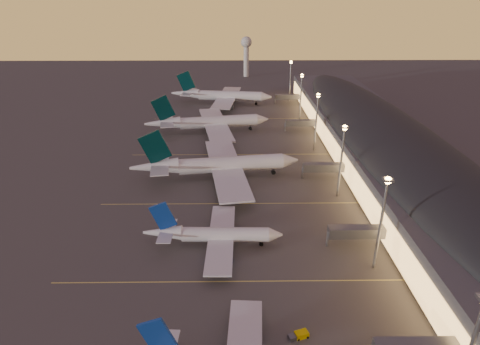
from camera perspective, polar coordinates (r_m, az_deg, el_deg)
name	(u,v)px	position (r m, az deg, el deg)	size (l,w,h in m)	color
ground	(234,269)	(106.24, -0.79, -13.52)	(700.00, 700.00, 0.00)	#3D3B38
airliner_narrow_north	(213,235)	(112.91, -3.84, -8.81)	(38.79, 34.56, 13.90)	silver
airliner_wide_near	(217,165)	(152.16, -3.33, 1.05)	(64.07, 58.92, 20.52)	silver
airliner_wide_mid	(208,122)	(204.53, -4.53, 7.11)	(62.69, 57.81, 20.11)	silver
airliner_wide_far	(221,96)	(259.23, -2.68, 10.85)	(64.35, 59.09, 20.59)	silver
terminal_building	(383,141)	(177.32, 19.66, 4.27)	(56.35, 255.00, 17.46)	#45464A
light_masts	(327,126)	(160.44, 12.22, 6.44)	(2.20, 217.20, 25.90)	gray
radar_tower	(246,50)	(346.89, 0.90, 17.05)	(9.00, 9.00, 32.50)	silver
lane_markings	(234,197)	(140.04, -0.79, -3.45)	(90.00, 180.36, 0.00)	#D8C659
baggage_tug_b	(299,335)	(89.89, 8.41, -21.91)	(4.47, 2.87, 1.24)	#E7C802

